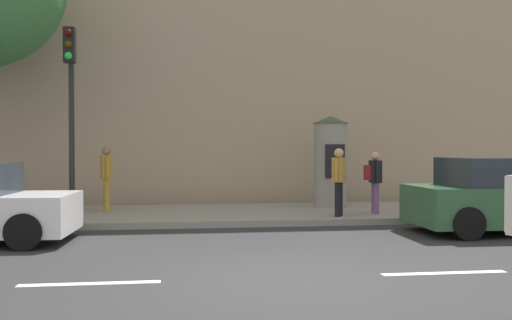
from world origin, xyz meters
name	(u,v)px	position (x,y,z in m)	size (l,w,h in m)	color
ground_plane	(274,278)	(0.00, 0.00, 0.00)	(80.00, 80.00, 0.00)	#2B2B2D
sidewalk_curb	(229,214)	(0.00, 7.00, 0.07)	(36.00, 4.00, 0.15)	gray
lane_markings	(274,278)	(0.00, 0.00, 0.00)	(25.80, 0.16, 0.01)	silver
building_backdrop	(216,39)	(0.00, 12.00, 5.45)	(36.00, 5.00, 10.89)	tan
traffic_light	(70,92)	(-3.56, 5.24, 2.96)	(0.24, 0.45, 4.16)	black
poster_column	(331,161)	(2.85, 7.80, 1.41)	(0.98, 0.98, 2.48)	gray
pedestrian_near_pole	(106,174)	(-3.08, 7.38, 1.11)	(0.34, 0.57, 1.64)	#B78C33
pedestrian_tallest	(339,176)	(2.46, 5.57, 1.09)	(0.43, 0.60, 1.60)	black
pedestrian_in_dark_shirt	(374,177)	(3.46, 5.97, 1.04)	(0.42, 0.60, 1.51)	#724C84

